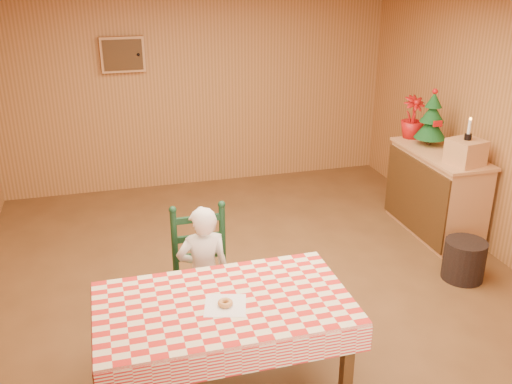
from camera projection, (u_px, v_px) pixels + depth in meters
ground at (262, 298)px, 5.09m from camera, size 6.00×6.00×0.00m
cabin_walls at (245, 83)px, 4.87m from camera, size 5.10×6.05×2.65m
dining_table at (224, 312)px, 3.70m from camera, size 1.66×0.96×0.77m
ladder_chair at (203, 276)px, 4.47m from camera, size 0.44×0.40×1.08m
seated_child at (204, 274)px, 4.40m from camera, size 0.41×0.27×1.12m
napkin at (225, 305)px, 3.62m from camera, size 0.32×0.32×0.00m
donut at (225, 303)px, 3.61m from camera, size 0.11×0.11×0.03m
shelf_unit at (435, 193)px, 6.17m from camera, size 0.54×1.24×0.93m
crate at (466, 152)px, 5.59m from camera, size 0.36×0.36×0.25m
christmas_tree at (432, 120)px, 6.11m from camera, size 0.34×0.34×0.62m
flower_arrangement at (413, 117)px, 6.39m from camera, size 0.29×0.29×0.47m
candle_set at (468, 133)px, 5.52m from camera, size 0.07×0.07×0.22m
storage_bin at (464, 260)px, 5.35m from camera, size 0.44×0.44×0.39m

